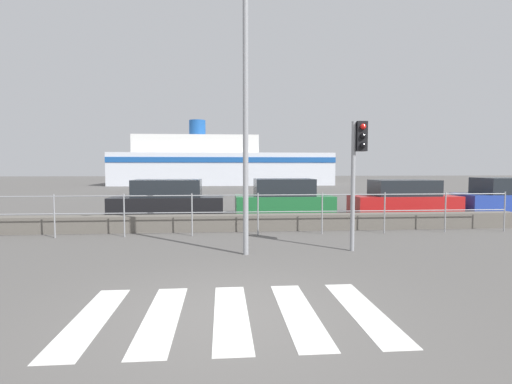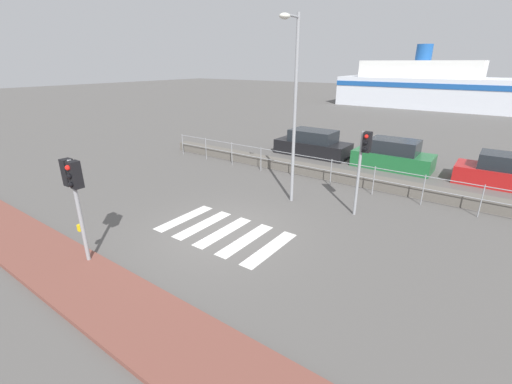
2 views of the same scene
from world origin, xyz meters
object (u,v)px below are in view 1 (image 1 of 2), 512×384
(parked_car_black, at_px, (168,201))
(parked_car_green, at_px, (284,200))
(ferry_boat, at_px, (218,164))
(parked_car_blue, at_px, (508,198))
(streetlamp, at_px, (246,67))
(parked_car_red, at_px, (404,200))
(traffic_light_far, at_px, (358,156))

(parked_car_black, height_order, parked_car_green, parked_car_green)
(ferry_boat, distance_m, parked_car_blue, 31.76)
(streetlamp, distance_m, parked_car_red, 10.48)
(ferry_boat, bearing_deg, parked_car_green, -84.26)
(streetlamp, height_order, ferry_boat, ferry_boat)
(parked_car_black, height_order, parked_car_blue, parked_car_blue)
(parked_car_green, bearing_deg, parked_car_black, 180.00)
(parked_car_red, bearing_deg, traffic_light_far, -122.45)
(streetlamp, distance_m, parked_car_black, 8.33)
(traffic_light_far, height_order, parked_car_green, traffic_light_far)
(parked_car_green, relative_size, parked_car_red, 0.91)
(traffic_light_far, height_order, parked_car_black, traffic_light_far)
(parked_car_green, distance_m, parked_car_blue, 9.47)
(streetlamp, relative_size, parked_car_blue, 1.63)
(parked_car_black, bearing_deg, streetlamp, -69.68)
(traffic_light_far, relative_size, ferry_boat, 0.13)
(parked_car_green, bearing_deg, parked_car_red, 0.00)
(traffic_light_far, height_order, parked_car_red, traffic_light_far)
(parked_car_green, bearing_deg, parked_car_blue, 0.00)
(streetlamp, bearing_deg, parked_car_black, 110.32)
(streetlamp, height_order, parked_car_black, streetlamp)
(parked_car_green, relative_size, parked_car_blue, 0.94)
(traffic_light_far, height_order, ferry_boat, ferry_boat)
(ferry_boat, relative_size, parked_car_red, 5.51)
(parked_car_green, xyz_separation_m, parked_car_red, (4.96, 0.00, -0.02))
(ferry_boat, xyz_separation_m, parked_car_black, (-1.62, -29.19, -1.64))
(streetlamp, height_order, parked_car_green, streetlamp)
(streetlamp, xyz_separation_m, parked_car_red, (6.88, 7.11, -3.47))
(traffic_light_far, distance_m, parked_car_red, 8.15)
(traffic_light_far, height_order, streetlamp, streetlamp)
(parked_car_black, xyz_separation_m, parked_car_red, (9.51, -0.00, -0.02))
(ferry_boat, bearing_deg, streetlamp, -88.41)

